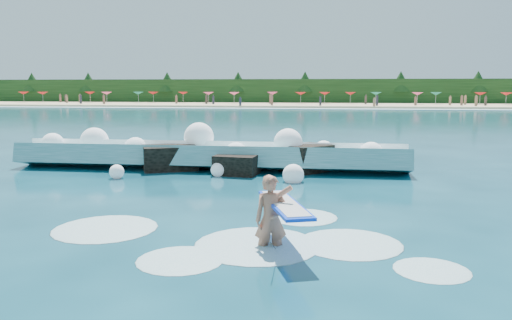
# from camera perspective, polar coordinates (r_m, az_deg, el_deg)

# --- Properties ---
(ground) EXTENTS (200.00, 200.00, 0.00)m
(ground) POSITION_cam_1_polar(r_m,az_deg,el_deg) (13.94, -7.31, -5.95)
(ground) COLOR #083340
(ground) RESTS_ON ground
(beach) EXTENTS (140.00, 20.00, 0.40)m
(beach) POSITION_cam_1_polar(r_m,az_deg,el_deg) (91.15, 5.79, 6.27)
(beach) COLOR tan
(beach) RESTS_ON ground
(wet_band) EXTENTS (140.00, 5.00, 0.08)m
(wet_band) POSITION_cam_1_polar(r_m,az_deg,el_deg) (80.17, 5.47, 5.88)
(wet_band) COLOR silver
(wet_band) RESTS_ON ground
(treeline) EXTENTS (140.00, 4.00, 5.00)m
(treeline) POSITION_cam_1_polar(r_m,az_deg,el_deg) (101.09, 6.04, 7.77)
(treeline) COLOR black
(treeline) RESTS_ON ground
(breaking_wave) EXTENTS (16.43, 2.63, 1.42)m
(breaking_wave) POSITION_cam_1_polar(r_m,az_deg,el_deg) (21.36, -5.29, 0.42)
(breaking_wave) COLOR teal
(breaking_wave) RESTS_ON ground
(rock_cluster) EXTENTS (8.18, 3.10, 1.27)m
(rock_cluster) POSITION_cam_1_polar(r_m,az_deg,el_deg) (20.54, -2.86, -0.13)
(rock_cluster) COLOR black
(rock_cluster) RESTS_ON ground
(surfer_with_board) EXTENTS (1.42, 3.04, 1.92)m
(surfer_with_board) POSITION_cam_1_polar(r_m,az_deg,el_deg) (10.65, 2.08, -6.44)
(surfer_with_board) COLOR #A6644D
(surfer_with_board) RESTS_ON ground
(wave_spray) EXTENTS (14.68, 4.43, 2.03)m
(wave_spray) POSITION_cam_1_polar(r_m,az_deg,el_deg) (21.30, -6.45, 1.55)
(wave_spray) COLOR white
(wave_spray) RESTS_ON ground
(surf_foam) EXTENTS (9.31, 5.49, 0.14)m
(surf_foam) POSITION_cam_1_polar(r_m,az_deg,el_deg) (11.45, -1.89, -9.06)
(surf_foam) COLOR silver
(surf_foam) RESTS_ON ground
(beach_umbrellas) EXTENTS (112.57, 6.80, 0.50)m
(beach_umbrellas) POSITION_cam_1_polar(r_m,az_deg,el_deg) (93.20, 6.01, 7.57)
(beach_umbrellas) COLOR red
(beach_umbrellas) RESTS_ON ground
(beachgoers) EXTENTS (106.42, 12.51, 1.94)m
(beachgoers) POSITION_cam_1_polar(r_m,az_deg,el_deg) (88.63, 5.15, 6.80)
(beachgoers) COLOR #3F332D
(beachgoers) RESTS_ON ground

